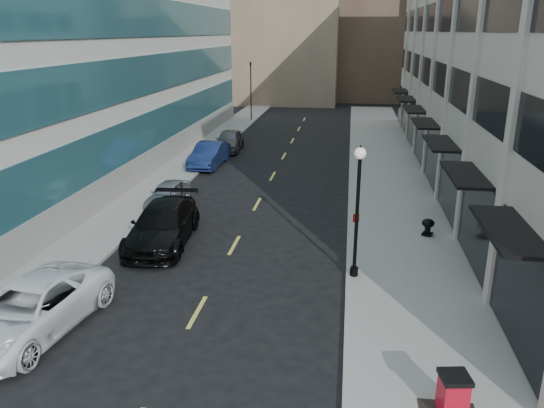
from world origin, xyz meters
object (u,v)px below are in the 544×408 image
(car_white_van, at_px, (30,309))
(sign_post, at_px, (355,228))
(traffic_signal, at_px, (251,66))
(car_black_pickup, at_px, (163,225))
(urn_planter, at_px, (428,225))
(car_blue_sedan, at_px, (209,155))
(trash_bin, at_px, (453,393))
(car_silver_sedan, at_px, (168,194))
(car_grey_sedan, at_px, (229,140))
(lamppost, at_px, (358,201))

(car_white_van, height_order, sign_post, sign_post)
(traffic_signal, height_order, car_black_pickup, traffic_signal)
(car_white_van, xyz_separation_m, sign_post, (10.10, 6.71, 0.75))
(urn_planter, bearing_deg, car_blue_sedan, 138.56)
(sign_post, bearing_deg, car_blue_sedan, 113.11)
(trash_bin, bearing_deg, urn_planter, 75.69)
(car_black_pickup, xyz_separation_m, trash_bin, (10.86, -9.97, -0.13))
(car_silver_sedan, bearing_deg, traffic_signal, 95.48)
(car_black_pickup, height_order, car_grey_sedan, car_black_pickup)
(car_white_van, distance_m, lamppost, 11.67)
(car_white_van, height_order, car_grey_sedan, car_white_van)
(trash_bin, relative_size, sign_post, 0.52)
(trash_bin, height_order, lamppost, lamppost)
(car_black_pickup, height_order, lamppost, lamppost)
(sign_post, relative_size, urn_planter, 2.76)
(traffic_signal, xyz_separation_m, car_black_pickup, (2.30, -34.22, -4.83))
(car_silver_sedan, height_order, sign_post, sign_post)
(traffic_signal, xyz_separation_m, car_blue_sedan, (0.70, -20.00, -4.88))
(car_grey_sedan, height_order, lamppost, lamppost)
(trash_bin, distance_m, sign_post, 9.24)
(car_silver_sedan, xyz_separation_m, lamppost, (10.10, -7.78, 2.52))
(car_black_pickup, xyz_separation_m, car_blue_sedan, (-1.60, 14.22, -0.05))
(car_grey_sedan, distance_m, lamppost, 24.20)
(car_grey_sedan, bearing_deg, lamppost, -68.01)
(car_blue_sedan, bearing_deg, car_grey_sedan, 90.33)
(lamppost, distance_m, sign_post, 2.10)
(car_black_pickup, bearing_deg, traffic_signal, 88.99)
(trash_bin, bearing_deg, car_silver_sedan, 119.46)
(trash_bin, distance_m, lamppost, 8.26)
(car_black_pickup, bearing_deg, car_silver_sedan, 101.80)
(car_black_pickup, relative_size, car_blue_sedan, 1.20)
(car_blue_sedan, bearing_deg, car_black_pickup, -80.80)
(car_white_van, bearing_deg, car_silver_sedan, 97.68)
(car_silver_sedan, height_order, lamppost, lamppost)
(sign_post, bearing_deg, car_silver_sedan, 137.21)
(car_grey_sedan, xyz_separation_m, sign_post, (9.87, -20.61, 0.76))
(traffic_signal, relative_size, lamppost, 1.35)
(car_blue_sedan, relative_size, urn_planter, 6.41)
(car_white_van, bearing_deg, lamppost, 35.59)
(car_blue_sedan, bearing_deg, traffic_signal, 94.79)
(car_white_van, relative_size, sign_post, 2.73)
(car_blue_sedan, height_order, sign_post, sign_post)
(car_white_van, bearing_deg, car_black_pickup, 86.07)
(traffic_signal, relative_size, car_white_van, 1.16)
(car_silver_sedan, height_order, car_blue_sedan, car_blue_sedan)
(car_black_pickup, distance_m, car_grey_sedan, 19.58)
(car_blue_sedan, distance_m, urn_planter, 17.96)
(car_white_van, height_order, trash_bin, car_white_van)
(car_silver_sedan, distance_m, car_grey_sedan, 14.18)
(car_silver_sedan, relative_size, car_grey_sedan, 0.80)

